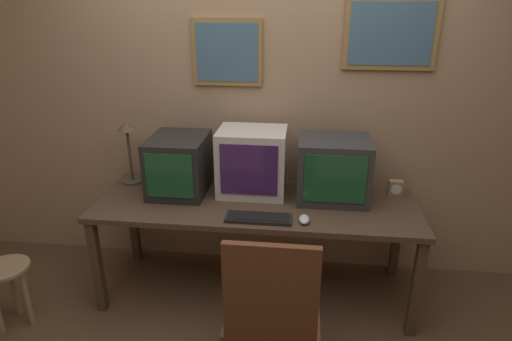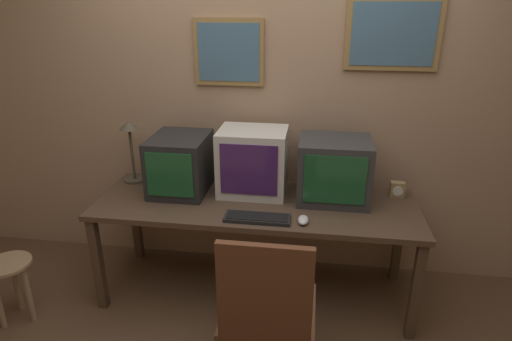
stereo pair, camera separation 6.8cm
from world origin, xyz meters
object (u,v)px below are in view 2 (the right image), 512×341
Objects in this scene: monitor_right at (334,170)px; office_chair at (268,327)px; side_stool at (11,278)px; keyboard_main at (257,218)px; desk_clock at (397,190)px; mouse_near_keyboard at (303,220)px; desk_lamp at (130,140)px; monitor_center at (253,162)px; monitor_left at (180,164)px.

monitor_right is 0.46× the size of office_chair.
office_chair is 2.32× the size of side_stool.
desk_clock is at bearing 27.28° from keyboard_main.
monitor_right is 0.61m from keyboard_main.
monitor_right is 4.34× the size of mouse_near_keyboard.
monitor_center is at bearing -4.46° from desk_lamp.
side_stool is at bearing -163.60° from desk_clock.
monitor_left is 1.07× the size of side_stool.
keyboard_main is 1.59m from side_stool.
desk_lamp reaches higher than monitor_left.
monitor_left is 0.46× the size of office_chair.
desk_lamp is (-0.96, 0.46, 0.29)m from keyboard_main.
keyboard_main is 0.66m from office_chair.
office_chair reaches higher than side_stool.
monitor_left is 1.02m from monitor_right.
side_stool is at bearing -147.13° from monitor_left.
desk_lamp is 1.06× the size of side_stool.
monitor_center reaches higher than side_stool.
monitor_left is 4.30× the size of mouse_near_keyboard.
side_stool is at bearing -170.51° from keyboard_main.
mouse_near_keyboard reaches higher than side_stool.
mouse_near_keyboard is at bearing -22.84° from monitor_left.
mouse_near_keyboard is 0.25× the size of side_stool.
monitor_right reaches higher than monitor_left.
keyboard_main is 0.94× the size of side_stool.
mouse_near_keyboard is at bearing -20.64° from desk_lamp.
monitor_right is 4.33× the size of desk_clock.
monitor_right is 1.41m from desk_lamp.
desk_clock is at bearing 3.71° from monitor_left.
office_chair is at bearing -43.54° from desk_lamp.
monitor_right reaches higher than mouse_near_keyboard.
monitor_right is at bearing -169.01° from desk_clock.
keyboard_main is at bearing -152.72° from desk_clock.
side_stool is (-1.52, -0.25, -0.41)m from keyboard_main.
monitor_left is 0.93m from mouse_near_keyboard.
monitor_center is 0.45m from keyboard_main.
monitor_right is 1.10m from office_chair.
keyboard_main is (0.57, -0.35, -0.18)m from monitor_left.
desk_lamp is (-1.23, 0.46, 0.29)m from mouse_near_keyboard.
desk_clock is at bearing 10.99° from monitor_right.
monitor_right is (1.02, 0.01, 0.01)m from monitor_left.
desk_clock is (0.42, 0.08, -0.15)m from monitor_right.
monitor_right reaches higher than keyboard_main.
monitor_left reaches higher than mouse_near_keyboard.
keyboard_main is at bearing -25.70° from desk_lamp.
office_chair is (0.71, -0.93, -0.47)m from monitor_left.
mouse_near_keyboard is at bearing -47.97° from monitor_center.
desk_lamp is (-1.83, 0.01, 0.25)m from desk_clock.
side_stool is at bearing -155.61° from monitor_center.
keyboard_main is 3.77× the size of desk_clock.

